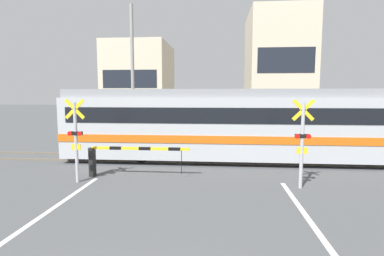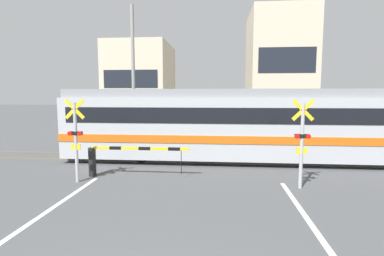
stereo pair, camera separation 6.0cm
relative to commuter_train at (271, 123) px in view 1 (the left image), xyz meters
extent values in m
cube|color=#6B6051|center=(-3.34, -0.72, -1.66)|extent=(50.00, 0.10, 0.08)
cube|color=#6B6051|center=(-3.34, 0.72, -1.66)|extent=(50.00, 0.10, 0.08)
cube|color=#B7BCC1|center=(0.00, 0.00, -0.18)|extent=(18.02, 2.62, 2.58)
cube|color=gray|center=(0.00, 0.00, 1.29)|extent=(17.84, 2.31, 0.36)
cube|color=orange|center=(0.00, 0.00, -0.57)|extent=(18.04, 2.67, 0.32)
cube|color=black|center=(0.00, 0.00, 0.40)|extent=(17.30, 2.66, 0.64)
cube|color=black|center=(-9.02, 0.00, 0.40)|extent=(0.03, 1.83, 0.80)
cylinder|color=black|center=(-5.59, -0.72, -1.32)|extent=(0.76, 0.12, 0.76)
cylinder|color=black|center=(-5.59, 0.72, -1.32)|extent=(0.76, 0.12, 0.76)
cube|color=black|center=(-6.80, -3.03, -1.18)|extent=(0.20, 0.20, 1.05)
cube|color=yellow|center=(-5.04, -3.03, -0.65)|extent=(3.52, 0.09, 0.09)
cube|color=black|center=(-5.92, -3.03, -0.65)|extent=(0.42, 0.10, 0.10)
cube|color=black|center=(-4.87, -3.03, -0.65)|extent=(0.42, 0.10, 0.10)
cube|color=black|center=(-3.81, -3.03, -0.65)|extent=(0.42, 0.10, 0.10)
cylinder|color=black|center=(-3.56, -3.03, -1.12)|extent=(0.02, 0.02, 0.84)
cube|color=black|center=(0.11, 3.14, -1.18)|extent=(0.20, 0.20, 1.05)
cube|color=yellow|center=(-1.65, 3.14, -0.65)|extent=(3.52, 0.09, 0.09)
cube|color=black|center=(-0.77, 3.14, -0.65)|extent=(0.42, 0.10, 0.10)
cube|color=black|center=(-1.82, 3.14, -0.65)|extent=(0.42, 0.10, 0.10)
cube|color=black|center=(-2.88, 3.14, -0.65)|extent=(0.42, 0.10, 0.10)
cylinder|color=black|center=(-3.13, 3.14, -1.12)|extent=(0.02, 0.02, 0.84)
cylinder|color=#B2B2B7|center=(-7.00, -3.78, -0.36)|extent=(0.11, 0.11, 2.68)
cube|color=yellow|center=(-7.00, -3.78, 0.77)|extent=(0.68, 0.04, 0.68)
cube|color=yellow|center=(-7.00, -3.78, 0.77)|extent=(0.68, 0.04, 0.68)
cube|color=black|center=(-7.00, -3.78, -0.04)|extent=(0.44, 0.12, 0.12)
cylinder|color=red|center=(-7.17, -3.86, -0.04)|extent=(0.15, 0.03, 0.15)
cylinder|color=red|center=(-6.83, -3.86, -0.04)|extent=(0.15, 0.03, 0.15)
cube|color=yellow|center=(-7.00, -3.80, -0.49)|extent=(0.32, 0.03, 0.20)
cylinder|color=#B2B2B7|center=(0.31, -3.78, -0.36)|extent=(0.11, 0.11, 2.68)
cube|color=yellow|center=(0.31, -3.78, 0.77)|extent=(0.68, 0.04, 0.68)
cube|color=yellow|center=(0.31, -3.78, 0.77)|extent=(0.68, 0.04, 0.68)
cube|color=black|center=(0.31, -3.78, -0.04)|extent=(0.44, 0.12, 0.12)
cylinder|color=red|center=(0.14, -3.86, -0.04)|extent=(0.15, 0.03, 0.15)
cylinder|color=red|center=(0.48, -3.86, -0.04)|extent=(0.15, 0.03, 0.15)
cube|color=yellow|center=(0.31, -3.80, -0.49)|extent=(0.32, 0.03, 0.20)
cylinder|color=brown|center=(-2.83, 6.09, -1.27)|extent=(0.13, 0.13, 0.86)
cylinder|color=brown|center=(-2.69, 6.09, -1.27)|extent=(0.13, 0.13, 0.86)
cube|color=#B7B7BC|center=(-2.76, 6.09, -0.50)|extent=(0.38, 0.22, 0.68)
sphere|color=tan|center=(-2.76, 6.09, -0.04)|extent=(0.23, 0.23, 0.23)
cube|color=beige|center=(-10.01, 16.12, 2.21)|extent=(5.71, 7.25, 7.81)
cube|color=#1E232D|center=(-10.01, 12.48, 2.60)|extent=(4.80, 0.03, 1.56)
cube|color=beige|center=(3.24, 16.12, 3.55)|extent=(5.55, 7.25, 10.49)
cube|color=#1E232D|center=(3.24, 12.48, 4.07)|extent=(4.66, 0.03, 2.10)
cylinder|color=gray|center=(-7.75, 5.64, 2.57)|extent=(0.22, 0.22, 8.54)
camera|label=1|loc=(-2.29, -13.24, 1.24)|focal=28.00mm
camera|label=2|loc=(-2.23, -13.24, 1.24)|focal=28.00mm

